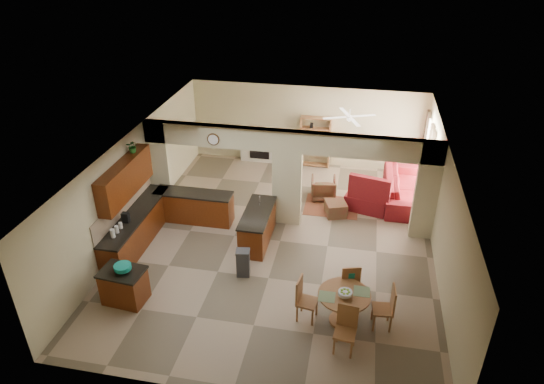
% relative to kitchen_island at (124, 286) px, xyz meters
% --- Properties ---
extents(floor, '(10.00, 10.00, 0.00)m').
position_rel_kitchen_island_xyz_m(floor, '(3.02, 2.98, -0.42)').
color(floor, gray).
rests_on(floor, ground).
extents(ceiling, '(10.00, 10.00, 0.00)m').
position_rel_kitchen_island_xyz_m(ceiling, '(3.02, 2.98, 2.38)').
color(ceiling, white).
rests_on(ceiling, wall_back).
extents(wall_back, '(8.00, 0.00, 8.00)m').
position_rel_kitchen_island_xyz_m(wall_back, '(3.02, 7.98, 0.98)').
color(wall_back, '#BCB18A').
rests_on(wall_back, floor).
extents(wall_front, '(8.00, 0.00, 8.00)m').
position_rel_kitchen_island_xyz_m(wall_front, '(3.02, -2.02, 0.98)').
color(wall_front, '#BCB18A').
rests_on(wall_front, floor).
extents(wall_left, '(0.00, 10.00, 10.00)m').
position_rel_kitchen_island_xyz_m(wall_left, '(-0.98, 2.98, 0.98)').
color(wall_left, '#BCB18A').
rests_on(wall_left, floor).
extents(wall_right, '(0.00, 10.00, 10.00)m').
position_rel_kitchen_island_xyz_m(wall_right, '(7.02, 2.98, 0.98)').
color(wall_right, '#BCB18A').
rests_on(wall_right, floor).
extents(partition_left_pier, '(0.60, 0.25, 2.80)m').
position_rel_kitchen_island_xyz_m(partition_left_pier, '(-0.68, 3.98, 0.98)').
color(partition_left_pier, '#BCB18A').
rests_on(partition_left_pier, floor).
extents(partition_center_pier, '(0.80, 0.25, 2.20)m').
position_rel_kitchen_island_xyz_m(partition_center_pier, '(3.02, 3.98, 0.68)').
color(partition_center_pier, '#BCB18A').
rests_on(partition_center_pier, floor).
extents(partition_right_pier, '(0.60, 0.25, 2.80)m').
position_rel_kitchen_island_xyz_m(partition_right_pier, '(6.72, 3.98, 0.98)').
color(partition_right_pier, '#BCB18A').
rests_on(partition_right_pier, floor).
extents(partition_header, '(8.00, 0.25, 0.60)m').
position_rel_kitchen_island_xyz_m(partition_header, '(3.02, 3.98, 2.08)').
color(partition_header, '#BCB18A').
rests_on(partition_header, partition_center_pier).
extents(kitchen_counter, '(2.52, 3.29, 1.48)m').
position_rel_kitchen_island_xyz_m(kitchen_counter, '(-0.24, 2.73, 0.04)').
color(kitchen_counter, '#461B08').
rests_on(kitchen_counter, floor).
extents(upper_cabinets, '(0.35, 2.40, 0.90)m').
position_rel_kitchen_island_xyz_m(upper_cabinets, '(-0.80, 2.18, 1.50)').
color(upper_cabinets, '#461B08').
rests_on(upper_cabinets, wall_left).
extents(peninsula, '(0.70, 1.85, 0.91)m').
position_rel_kitchen_island_xyz_m(peninsula, '(2.42, 2.87, 0.04)').
color(peninsula, '#461B08').
rests_on(peninsula, floor).
extents(wall_clock, '(0.34, 0.03, 0.34)m').
position_rel_kitchen_island_xyz_m(wall_clock, '(1.02, 3.83, 2.03)').
color(wall_clock, '#53381B').
rests_on(wall_clock, partition_header).
extents(rug, '(1.60, 1.30, 0.01)m').
position_rel_kitchen_island_xyz_m(rug, '(4.22, 5.08, -0.41)').
color(rug, brown).
rests_on(rug, floor).
extents(fireplace, '(1.60, 0.35, 1.20)m').
position_rel_kitchen_island_xyz_m(fireplace, '(1.42, 7.81, 0.19)').
color(fireplace, beige).
rests_on(fireplace, floor).
extents(shelving_unit, '(1.00, 0.32, 1.80)m').
position_rel_kitchen_island_xyz_m(shelving_unit, '(3.37, 7.80, 0.48)').
color(shelving_unit, brown).
rests_on(shelving_unit, floor).
extents(window_a, '(0.02, 0.90, 1.90)m').
position_rel_kitchen_island_xyz_m(window_a, '(6.99, 5.28, 0.78)').
color(window_a, white).
rests_on(window_a, wall_right).
extents(window_b, '(0.02, 0.90, 1.90)m').
position_rel_kitchen_island_xyz_m(window_b, '(6.99, 6.98, 0.78)').
color(window_b, white).
rests_on(window_b, wall_right).
extents(glazed_door, '(0.02, 0.70, 2.10)m').
position_rel_kitchen_island_xyz_m(glazed_door, '(6.99, 6.13, 0.63)').
color(glazed_door, white).
rests_on(glazed_door, wall_right).
extents(drape_a_left, '(0.10, 0.28, 2.30)m').
position_rel_kitchen_island_xyz_m(drape_a_left, '(6.95, 4.68, 0.78)').
color(drape_a_left, '#451B1C').
rests_on(drape_a_left, wall_right).
extents(drape_a_right, '(0.10, 0.28, 2.30)m').
position_rel_kitchen_island_xyz_m(drape_a_right, '(6.95, 5.88, 0.78)').
color(drape_a_right, '#451B1C').
rests_on(drape_a_right, wall_right).
extents(drape_b_left, '(0.10, 0.28, 2.30)m').
position_rel_kitchen_island_xyz_m(drape_b_left, '(6.95, 6.38, 0.78)').
color(drape_b_left, '#451B1C').
rests_on(drape_b_left, wall_right).
extents(drape_b_right, '(0.10, 0.28, 2.30)m').
position_rel_kitchen_island_xyz_m(drape_b_right, '(6.95, 7.58, 0.78)').
color(drape_b_right, '#451B1C').
rests_on(drape_b_right, wall_right).
extents(ceiling_fan, '(1.00, 1.00, 0.10)m').
position_rel_kitchen_island_xyz_m(ceiling_fan, '(4.52, 5.98, 2.14)').
color(ceiling_fan, white).
rests_on(ceiling_fan, ceiling).
extents(kitchen_island, '(1.02, 0.77, 0.83)m').
position_rel_kitchen_island_xyz_m(kitchen_island, '(0.00, 0.00, 0.00)').
color(kitchen_island, '#461B08').
rests_on(kitchen_island, floor).
extents(teal_bowl, '(0.38, 0.38, 0.18)m').
position_rel_kitchen_island_xyz_m(teal_bowl, '(0.05, -0.01, 0.50)').
color(teal_bowl, '#148C7B').
rests_on(teal_bowl, kitchen_island).
extents(trash_can, '(0.35, 0.31, 0.66)m').
position_rel_kitchen_island_xyz_m(trash_can, '(2.39, 1.40, -0.09)').
color(trash_can, '#2F2F32').
rests_on(trash_can, floor).
extents(dining_table, '(1.11, 1.11, 0.76)m').
position_rel_kitchen_island_xyz_m(dining_table, '(4.86, 0.27, 0.08)').
color(dining_table, brown).
rests_on(dining_table, floor).
extents(fruit_bowl, '(0.29, 0.29, 0.16)m').
position_rel_kitchen_island_xyz_m(fruit_bowl, '(4.88, 0.19, 0.41)').
color(fruit_bowl, '#78B326').
rests_on(fruit_bowl, dining_table).
extents(sofa, '(2.84, 1.13, 0.83)m').
position_rel_kitchen_island_xyz_m(sofa, '(6.32, 5.92, -0.01)').
color(sofa, maroon).
rests_on(sofa, floor).
extents(chaise, '(1.41, 1.25, 0.49)m').
position_rel_kitchen_island_xyz_m(chaise, '(5.28, 5.25, -0.18)').
color(chaise, maroon).
rests_on(chaise, floor).
extents(armchair, '(0.83, 0.85, 0.69)m').
position_rel_kitchen_island_xyz_m(armchair, '(3.91, 5.55, -0.07)').
color(armchair, maroon).
rests_on(armchair, floor).
extents(ottoman, '(0.73, 0.73, 0.42)m').
position_rel_kitchen_island_xyz_m(ottoman, '(4.37, 4.62, -0.21)').
color(ottoman, maroon).
rests_on(ottoman, floor).
extents(plant, '(0.36, 0.33, 0.34)m').
position_rel_kitchen_island_xyz_m(plant, '(-0.80, 2.81, 2.12)').
color(plant, '#194B14').
rests_on(plant, upper_cabinets).
extents(chair_north, '(0.52, 0.52, 1.02)m').
position_rel_kitchen_island_xyz_m(chair_north, '(4.94, 0.94, 0.13)').
color(chair_north, brown).
rests_on(chair_north, floor).
extents(chair_east, '(0.46, 0.46, 1.02)m').
position_rel_kitchen_island_xyz_m(chair_east, '(5.76, 0.31, 0.13)').
color(chair_east, brown).
rests_on(chair_east, floor).
extents(chair_south, '(0.47, 0.47, 1.02)m').
position_rel_kitchen_island_xyz_m(chair_south, '(4.96, -0.45, 0.13)').
color(chair_south, brown).
rests_on(chair_south, floor).
extents(chair_west, '(0.48, 0.48, 1.02)m').
position_rel_kitchen_island_xyz_m(chair_west, '(4.02, 0.23, 0.13)').
color(chair_west, brown).
rests_on(chair_west, floor).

